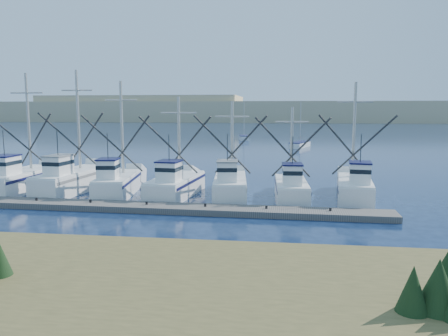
# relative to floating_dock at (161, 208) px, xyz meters

# --- Properties ---
(ground) EXTENTS (500.00, 500.00, 0.00)m
(ground) POSITION_rel_floating_dock_xyz_m (6.53, -6.38, -0.20)
(ground) COLOR #0C1A37
(ground) RESTS_ON ground
(floating_dock) EXTENTS (30.24, 2.82, 0.40)m
(floating_dock) POSITION_rel_floating_dock_xyz_m (0.00, 0.00, 0.00)
(floating_dock) COLOR slate
(floating_dock) RESTS_ON ground
(dune_ridge) EXTENTS (360.00, 60.00, 10.00)m
(dune_ridge) POSITION_rel_floating_dock_xyz_m (6.53, 203.62, 4.80)
(dune_ridge) COLOR tan
(dune_ridge) RESTS_ON ground
(trawler_fleet) EXTENTS (29.55, 8.70, 9.91)m
(trawler_fleet) POSITION_rel_floating_dock_xyz_m (-1.30, 4.87, 0.79)
(trawler_fleet) COLOR white
(trawler_fleet) RESTS_ON ground
(sailboat_near) EXTENTS (3.98, 6.94, 8.10)m
(sailboat_near) POSITION_rel_floating_dock_xyz_m (11.26, 49.35, 0.29)
(sailboat_near) COLOR white
(sailboat_near) RESTS_ON ground
(sailboat_far) EXTENTS (2.60, 5.04, 8.10)m
(sailboat_far) POSITION_rel_floating_dock_xyz_m (0.02, 66.08, 0.30)
(sailboat_far) COLOR white
(sailboat_far) RESTS_ON ground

